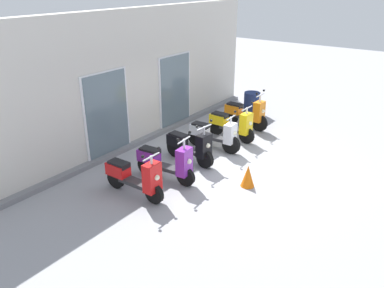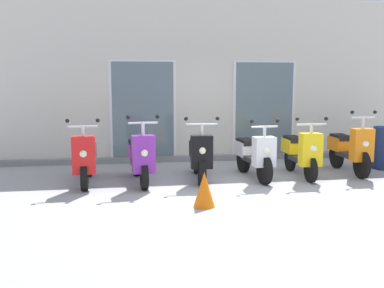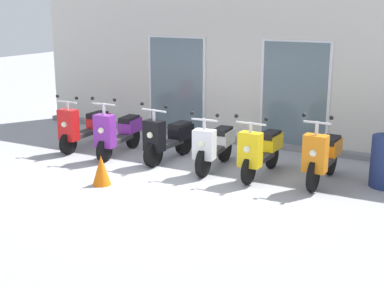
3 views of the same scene
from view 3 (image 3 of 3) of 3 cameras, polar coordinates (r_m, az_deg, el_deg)
ground_plane at (r=9.81m, az=-2.80°, el=-3.36°), size 40.00×40.00×0.00m
storefront_facade at (r=12.09m, az=4.63°, el=8.73°), size 10.30×0.50×3.72m
scooter_red at (r=11.79m, az=-11.27°, el=1.79°), size 0.56×1.60×1.22m
scooter_purple at (r=11.14m, az=-7.79°, el=1.26°), size 0.56×1.60×1.27m
scooter_black at (r=10.65m, az=-2.50°, el=0.62°), size 0.62×1.53×1.22m
scooter_white at (r=10.13m, az=2.38°, el=-0.14°), size 0.56×1.62×1.17m
scooter_yellow at (r=9.74m, az=7.24°, el=-0.59°), size 0.61×1.56×1.19m
scooter_orange at (r=9.54m, az=13.60°, el=-1.13°), size 0.52×1.59×1.29m
traffic_cone at (r=9.39m, az=-9.51°, el=-2.72°), size 0.32×0.32×0.52m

